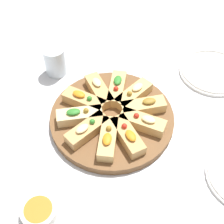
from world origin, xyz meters
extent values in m
plane|color=silver|center=(0.00, 0.00, 0.00)|extent=(3.00, 3.00, 0.00)
cylinder|color=brown|center=(0.00, 0.00, 0.01)|extent=(0.35, 0.35, 0.02)
cube|color=tan|center=(-0.04, -0.08, 0.04)|extent=(0.10, 0.13, 0.03)
ellipsoid|color=orange|center=(-0.05, -0.09, 0.06)|extent=(0.04, 0.04, 0.01)
sphere|color=#2D7A28|center=(-0.04, -0.06, 0.06)|extent=(0.01, 0.01, 0.01)
cube|color=#E5C689|center=(0.01, -0.09, 0.04)|extent=(0.06, 0.13, 0.03)
ellipsoid|color=#2D7A28|center=(0.01, -0.11, 0.06)|extent=(0.03, 0.04, 0.01)
sphere|color=olive|center=(0.01, -0.07, 0.06)|extent=(0.01, 0.01, 0.01)
cube|color=tan|center=(0.06, -0.07, 0.04)|extent=(0.11, 0.12, 0.03)
ellipsoid|color=beige|center=(0.07, -0.08, 0.06)|extent=(0.04, 0.04, 0.01)
sphere|color=#2D7A28|center=(0.05, -0.05, 0.06)|extent=(0.01, 0.01, 0.01)
cube|color=tan|center=(0.09, -0.01, 0.04)|extent=(0.13, 0.06, 0.03)
ellipsoid|color=orange|center=(0.10, -0.02, 0.06)|extent=(0.04, 0.03, 0.01)
sphere|color=olive|center=(0.07, -0.01, 0.06)|extent=(0.01, 0.01, 0.01)
cube|color=tan|center=(0.08, 0.04, 0.04)|extent=(0.13, 0.09, 0.03)
ellipsoid|color=orange|center=(0.10, 0.04, 0.06)|extent=(0.04, 0.04, 0.01)
sphere|color=red|center=(0.06, 0.03, 0.06)|extent=(0.01, 0.01, 0.01)
cube|color=tan|center=(0.04, 0.08, 0.04)|extent=(0.09, 0.13, 0.03)
ellipsoid|color=beige|center=(0.05, 0.10, 0.06)|extent=(0.04, 0.04, 0.01)
sphere|color=red|center=(0.03, 0.06, 0.06)|extent=(0.01, 0.01, 0.01)
cube|color=tan|center=(-0.02, 0.09, 0.04)|extent=(0.06, 0.13, 0.03)
ellipsoid|color=olive|center=(-0.02, 0.10, 0.06)|extent=(0.03, 0.04, 0.01)
cube|color=tan|center=(-0.06, 0.07, 0.04)|extent=(0.12, 0.12, 0.03)
ellipsoid|color=beige|center=(-0.07, 0.08, 0.06)|extent=(0.04, 0.04, 0.01)
sphere|color=olive|center=(-0.05, 0.05, 0.06)|extent=(0.01, 0.01, 0.01)
cube|color=tan|center=(-0.09, 0.02, 0.04)|extent=(0.13, 0.07, 0.03)
ellipsoid|color=#2D7A28|center=(-0.10, 0.02, 0.06)|extent=(0.04, 0.03, 0.01)
sphere|color=red|center=(-0.07, 0.01, 0.06)|extent=(0.01, 0.01, 0.01)
cube|color=tan|center=(-0.08, -0.04, 0.04)|extent=(0.13, 0.09, 0.03)
ellipsoid|color=beige|center=(-0.10, -0.04, 0.06)|extent=(0.04, 0.04, 0.01)
cylinder|color=white|center=(-0.19, 0.34, 0.01)|extent=(0.22, 0.22, 0.01)
torus|color=white|center=(-0.19, 0.34, 0.01)|extent=(0.21, 0.21, 0.01)
cylinder|color=silver|center=(-0.21, -0.17, 0.05)|extent=(0.07, 0.07, 0.09)
cube|color=white|center=(-0.13, -0.31, 0.00)|extent=(0.12, 0.10, 0.00)
cylinder|color=silver|center=(0.27, -0.18, 0.01)|extent=(0.08, 0.08, 0.03)
cylinder|color=olive|center=(0.27, -0.18, 0.03)|extent=(0.07, 0.07, 0.01)
camera|label=1|loc=(0.55, -0.02, 0.71)|focal=50.00mm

